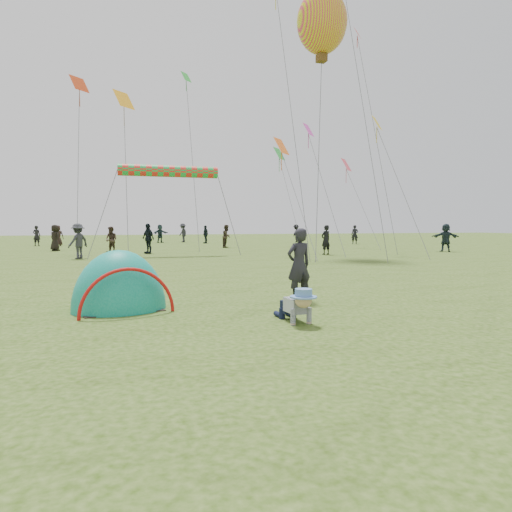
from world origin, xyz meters
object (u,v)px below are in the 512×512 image
object	(u,v)px
standing_adult	(299,265)
popup_tent	(120,310)
crawling_toddler	(297,304)
balloon_kite	(322,26)

from	to	relation	value
standing_adult	popup_tent	bearing A→B (deg)	-12.26
popup_tent	crawling_toddler	bearing A→B (deg)	-48.94
crawling_toddler	standing_adult	xyz separation A→B (m)	(0.88, 2.09, 0.49)
popup_tent	standing_adult	distance (m)	3.93
popup_tent	balloon_kite	distance (m)	22.05
standing_adult	balloon_kite	distance (m)	19.97
standing_adult	crawling_toddler	bearing A→B (deg)	56.03
crawling_toddler	standing_adult	bearing A→B (deg)	62.95
crawling_toddler	balloon_kite	xyz separation A→B (m)	(8.01, 16.51, 12.32)
popup_tent	balloon_kite	bearing A→B (deg)	39.66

